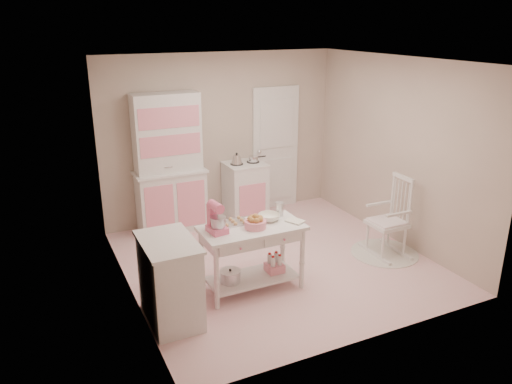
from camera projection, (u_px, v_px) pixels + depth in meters
room_shell at (278, 141)px, 6.10m from camera, size 3.84×3.84×2.62m
door at (275, 149)px, 8.28m from camera, size 0.82×0.05×2.04m
hutch at (169, 164)px, 7.34m from camera, size 1.06×0.50×2.08m
stove at (245, 191)px, 7.97m from camera, size 0.62×0.57×0.92m
base_cabinet at (170, 281)px, 5.22m from camera, size 0.54×0.84×0.92m
lace_rug at (384, 253)px, 6.88m from camera, size 0.92×0.92×0.01m
rocking_chair at (388, 216)px, 6.70m from camera, size 0.50×0.73×1.10m
work_table at (252, 258)px, 5.86m from camera, size 1.20×0.60×0.80m
stand_mixer at (217, 218)px, 5.52m from camera, size 0.23×0.30×0.34m
cookie_tray at (234, 223)px, 5.82m from camera, size 0.34×0.24×0.02m
bread_basket at (255, 224)px, 5.68m from camera, size 0.25×0.25×0.09m
mixing_bowl at (269, 217)px, 5.89m from camera, size 0.26×0.26×0.08m
metal_pitcher at (279, 209)px, 6.01m from camera, size 0.10×0.10×0.17m
recipe_book at (291, 223)px, 5.80m from camera, size 0.23×0.25×0.02m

